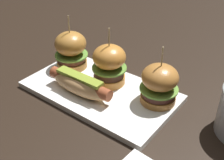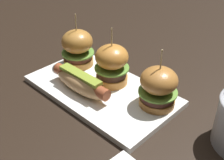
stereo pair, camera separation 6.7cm
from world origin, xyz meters
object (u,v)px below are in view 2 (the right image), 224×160
platter_main (101,90)px  slider_right (158,87)px  hot_dog (81,82)px  slider_center (110,64)px  slider_left (78,48)px

platter_main → slider_right: slider_right is taller
hot_dog → slider_center: 0.09m
platter_main → slider_right: 0.15m
hot_dog → slider_center: size_ratio=1.20×
hot_dog → slider_left: 0.13m
hot_dog → slider_center: bearing=74.9°
platter_main → slider_left: (-0.13, 0.04, 0.06)m
hot_dog → slider_right: slider_right is taller
hot_dog → slider_left: bearing=142.2°
hot_dog → slider_right: (0.16, 0.08, 0.02)m
slider_center → platter_main: bearing=-82.8°
slider_center → slider_right: bearing=2.2°
platter_main → slider_center: (-0.00, 0.04, 0.06)m
slider_left → slider_center: 0.12m
platter_main → slider_left: size_ratio=2.53×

